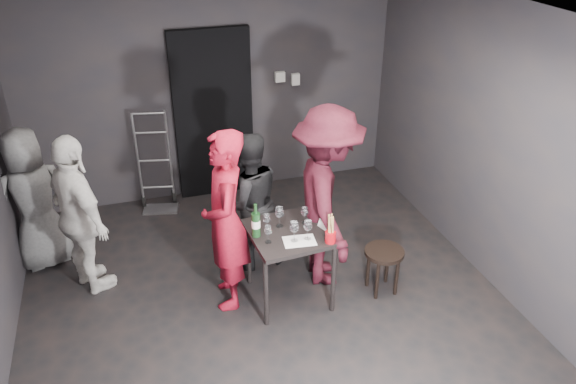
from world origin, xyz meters
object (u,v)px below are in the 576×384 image
object	(u,v)px
stool	(384,258)
woman_black	(249,203)
server_red	(225,208)
bystander_cream	(79,211)
wine_bottle	(256,224)
man_maroon	(328,180)
tasting_table	(290,240)
bystander_grey	(34,199)
breadstick_cup	(331,229)
hand_truck	(158,191)

from	to	relation	value
stool	woman_black	xyz separation A→B (m)	(-1.11, 0.84, 0.34)
server_red	bystander_cream	distance (m)	1.40
server_red	wine_bottle	bearing A→B (deg)	70.66
server_red	man_maroon	xyz separation A→B (m)	(1.00, 0.06, 0.09)
woman_black	tasting_table	bearing A→B (deg)	101.35
bystander_cream	man_maroon	bearing A→B (deg)	-130.56
tasting_table	wine_bottle	xyz separation A→B (m)	(-0.31, 0.02, 0.22)
tasting_table	wine_bottle	distance (m)	0.38
server_red	bystander_grey	bearing A→B (deg)	-116.57
tasting_table	man_maroon	bearing A→B (deg)	24.93
wine_bottle	breadstick_cup	size ratio (longest dim) A/B	1.10
server_red	woman_black	distance (m)	0.68
tasting_table	stool	size ratio (longest dim) A/B	1.60
woman_black	bystander_grey	world-z (taller)	bystander_grey
woman_black	man_maroon	world-z (taller)	man_maroon
stool	server_red	xyz separation A→B (m)	(-1.45, 0.33, 0.63)
bystander_cream	breadstick_cup	distance (m)	2.34
woman_black	bystander_grey	bearing A→B (deg)	-24.94
server_red	woman_black	world-z (taller)	server_red
stool	wine_bottle	size ratio (longest dim) A/B	1.44
tasting_table	bystander_cream	bearing A→B (deg)	158.17
server_red	woman_black	bearing A→B (deg)	154.14
stool	wine_bottle	xyz separation A→B (m)	(-1.20, 0.20, 0.49)
tasting_table	bystander_grey	world-z (taller)	bystander_grey
server_red	man_maroon	world-z (taller)	man_maroon
server_red	tasting_table	bearing A→B (deg)	83.03
man_maroon	bystander_grey	xyz separation A→B (m)	(-2.71, 1.09, -0.35)
tasting_table	bystander_grey	size ratio (longest dim) A/B	0.49
hand_truck	stool	size ratio (longest dim) A/B	2.64
hand_truck	man_maroon	xyz separation A→B (m)	(1.46, -1.91, 0.89)
bystander_grey	breadstick_cup	distance (m)	3.01
bystander_cream	woman_black	bearing A→B (deg)	-120.11
hand_truck	wine_bottle	world-z (taller)	hand_truck
server_red	bystander_grey	distance (m)	2.08
hand_truck	bystander_cream	size ratio (longest dim) A/B	0.71
bystander_cream	bystander_grey	size ratio (longest dim) A/B	1.15
woman_black	man_maroon	xyz separation A→B (m)	(0.66, -0.45, 0.39)
stool	woman_black	size ratio (longest dim) A/B	0.33
bystander_grey	breadstick_cup	world-z (taller)	bystander_grey
server_red	bystander_grey	xyz separation A→B (m)	(-1.71, 1.15, -0.25)
server_red	wine_bottle	size ratio (longest dim) A/B	6.22
hand_truck	server_red	world-z (taller)	server_red
hand_truck	server_red	size ratio (longest dim) A/B	0.61
stool	man_maroon	bearing A→B (deg)	139.65
stool	tasting_table	bearing A→B (deg)	168.37
man_maroon	breadstick_cup	world-z (taller)	man_maroon
hand_truck	wine_bottle	xyz separation A→B (m)	(0.71, -2.09, 0.65)
hand_truck	tasting_table	bearing A→B (deg)	-51.74
breadstick_cup	bystander_grey	bearing A→B (deg)	148.51
hand_truck	stool	xyz separation A→B (m)	(1.92, -2.29, 0.16)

